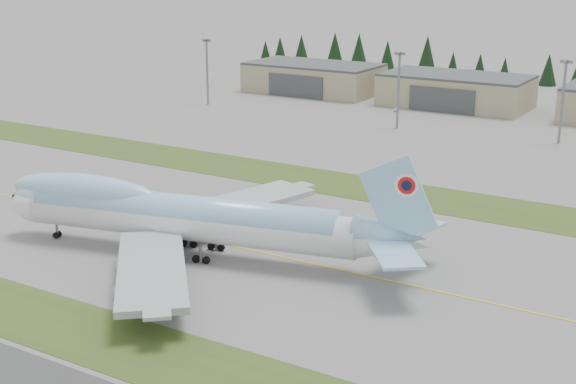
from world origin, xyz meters
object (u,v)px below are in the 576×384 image
Objects in this scene: hangar_center at (456,90)px; service_vehicle_a at (396,111)px; hangar_left at (314,78)px; boeing_747_freighter at (184,216)px.

hangar_center reaches higher than service_vehicle_a.
hangar_center is (55.00, 0.00, 0.00)m from hangar_left.
service_vehicle_a is (-13.44, -18.65, -5.39)m from hangar_center.
service_vehicle_a is (41.56, -18.65, -5.39)m from hangar_left.
service_vehicle_a is at bearing -24.17° from hangar_left.
hangar_left reaches higher than service_vehicle_a.
boeing_747_freighter is at bearing -101.30° from service_vehicle_a.
hangar_left is at bearing 99.28° from boeing_747_freighter.
hangar_center is at bearing 80.38° from boeing_747_freighter.
boeing_747_freighter is 169.60m from hangar_left.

